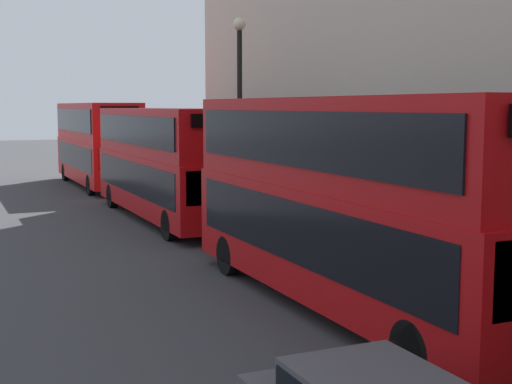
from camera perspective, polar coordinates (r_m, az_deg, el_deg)
The scene contains 5 objects.
bus_second_in_queue at distance 15.01m, azimuth 7.37°, elevation -0.17°, with size 2.59×11.03×4.47m.
bus_third_in_queue at distance 27.05m, azimuth -7.28°, elevation 2.66°, with size 2.59×11.41×4.21m.
bus_trailing at distance 39.12m, azimuth -12.58°, elevation 4.01°, with size 2.59×10.65×4.45m.
street_lamp at distance 25.22m, azimuth -1.32°, elevation 7.26°, with size 0.44×0.44×7.34m.
pedestrian at distance 14.92m, azimuth 18.65°, elevation -7.09°, with size 0.36×0.36×1.70m.
Camera 1 is at (-6.18, 5.21, 4.29)m, focal length 50.00 mm.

